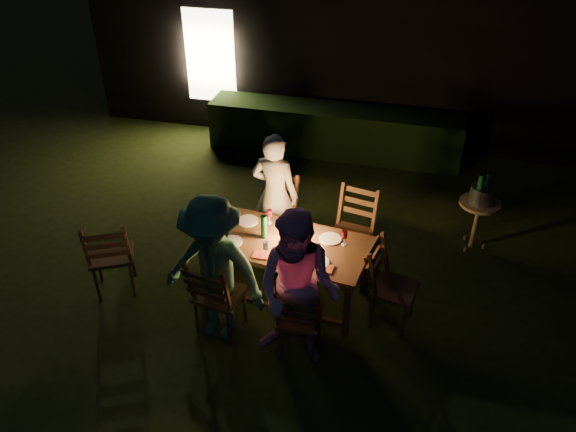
% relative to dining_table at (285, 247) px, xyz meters
% --- Properties ---
extents(garden_envelope, '(40.00, 40.00, 3.20)m').
position_rel_dining_table_xyz_m(garden_envelope, '(0.36, 6.16, 0.89)').
color(garden_envelope, black).
rests_on(garden_envelope, ground).
extents(dining_table, '(1.92, 1.12, 0.76)m').
position_rel_dining_table_xyz_m(dining_table, '(0.00, 0.00, 0.00)').
color(dining_table, '#4D2D19').
rests_on(dining_table, ground).
extents(chair_near_left, '(0.54, 0.57, 1.05)m').
position_rel_dining_table_xyz_m(chair_near_left, '(-0.54, -0.71, -0.37)').
color(chair_near_left, '#4D2D19').
rests_on(chair_near_left, ground).
extents(chair_near_right, '(0.43, 0.46, 0.95)m').
position_rel_dining_table_xyz_m(chair_near_right, '(0.36, -0.82, -0.40)').
color(chair_near_right, '#4D2D19').
rests_on(chair_near_right, ground).
extents(chair_far_left, '(0.55, 0.58, 1.07)m').
position_rel_dining_table_xyz_m(chair_far_left, '(-0.36, 0.82, -0.36)').
color(chair_far_left, '#4D2D19').
rests_on(chair_far_left, ground).
extents(chair_far_right, '(0.57, 0.60, 1.08)m').
position_rel_dining_table_xyz_m(chair_far_right, '(0.64, 0.70, -0.36)').
color(chair_far_right, '#4D2D19').
rests_on(chair_far_right, ground).
extents(chair_end, '(0.57, 0.55, 1.03)m').
position_rel_dining_table_xyz_m(chair_end, '(1.22, -0.14, -0.38)').
color(chair_end, '#4D2D19').
rests_on(chair_end, ground).
extents(chair_spare, '(0.66, 0.68, 1.08)m').
position_rel_dining_table_xyz_m(chair_spare, '(-1.95, -0.40, -0.36)').
color(chair_spare, '#4D2D19').
rests_on(chair_spare, ground).
extents(person_house_side, '(0.63, 0.45, 1.62)m').
position_rel_dining_table_xyz_m(person_house_side, '(-0.35, 0.87, 0.12)').
color(person_house_side, white).
rests_on(person_house_side, ground).
extents(person_opp_right, '(0.91, 0.75, 1.73)m').
position_rel_dining_table_xyz_m(person_opp_right, '(0.35, -0.87, 0.18)').
color(person_opp_right, '#E59DCF').
rests_on(person_opp_right, ground).
extents(person_opp_left, '(1.16, 0.75, 1.69)m').
position_rel_dining_table_xyz_m(person_opp_left, '(-0.54, -0.76, 0.16)').
color(person_opp_left, '#34694B').
rests_on(person_opp_left, ground).
extents(lantern, '(0.16, 0.16, 0.35)m').
position_rel_dining_table_xyz_m(lantern, '(0.06, 0.04, 0.23)').
color(lantern, white).
rests_on(lantern, dining_table).
extents(plate_far_left, '(0.25, 0.25, 0.01)m').
position_rel_dining_table_xyz_m(plate_far_left, '(-0.52, 0.28, 0.08)').
color(plate_far_left, white).
rests_on(plate_far_left, dining_table).
extents(plate_near_left, '(0.25, 0.25, 0.01)m').
position_rel_dining_table_xyz_m(plate_near_left, '(-0.57, -0.16, 0.08)').
color(plate_near_left, white).
rests_on(plate_near_left, dining_table).
extents(plate_far_right, '(0.25, 0.25, 0.01)m').
position_rel_dining_table_xyz_m(plate_far_right, '(0.47, 0.17, 0.08)').
color(plate_far_right, white).
rests_on(plate_far_right, dining_table).
extents(plate_near_right, '(0.25, 0.25, 0.01)m').
position_rel_dining_table_xyz_m(plate_near_right, '(0.42, -0.27, 0.08)').
color(plate_near_right, white).
rests_on(plate_near_right, dining_table).
extents(wineglass_a, '(0.06, 0.06, 0.18)m').
position_rel_dining_table_xyz_m(wineglass_a, '(-0.27, 0.31, 0.16)').
color(wineglass_a, '#59070F').
rests_on(wineglass_a, dining_table).
extents(wineglass_b, '(0.06, 0.06, 0.18)m').
position_rel_dining_table_xyz_m(wineglass_b, '(-0.73, -0.04, 0.16)').
color(wineglass_b, '#59070F').
rests_on(wineglass_b, dining_table).
extents(wineglass_c, '(0.06, 0.06, 0.18)m').
position_rel_dining_table_xyz_m(wineglass_c, '(0.27, -0.31, 0.16)').
color(wineglass_c, '#59070F').
rests_on(wineglass_c, dining_table).
extents(wineglass_d, '(0.06, 0.06, 0.18)m').
position_rel_dining_table_xyz_m(wineglass_d, '(0.64, 0.11, 0.16)').
color(wineglass_d, '#59070F').
rests_on(wineglass_d, dining_table).
extents(wineglass_e, '(0.06, 0.06, 0.18)m').
position_rel_dining_table_xyz_m(wineglass_e, '(-0.13, -0.29, 0.16)').
color(wineglass_e, silver).
rests_on(wineglass_e, dining_table).
extents(bottle_table, '(0.07, 0.07, 0.28)m').
position_rel_dining_table_xyz_m(bottle_table, '(-0.25, 0.03, 0.22)').
color(bottle_table, '#0F471E').
rests_on(bottle_table, dining_table).
extents(napkin_left, '(0.18, 0.14, 0.01)m').
position_rel_dining_table_xyz_m(napkin_left, '(-0.19, -0.30, 0.08)').
color(napkin_left, red).
rests_on(napkin_left, dining_table).
extents(napkin_right, '(0.18, 0.14, 0.01)m').
position_rel_dining_table_xyz_m(napkin_right, '(0.51, -0.36, 0.08)').
color(napkin_right, red).
rests_on(napkin_right, dining_table).
extents(phone, '(0.14, 0.07, 0.01)m').
position_rel_dining_table_xyz_m(phone, '(-0.65, -0.23, 0.08)').
color(phone, black).
rests_on(phone, dining_table).
extents(side_table, '(0.51, 0.51, 0.69)m').
position_rel_dining_table_xyz_m(side_table, '(2.13, 1.52, -0.08)').
color(side_table, olive).
rests_on(side_table, ground).
extents(ice_bucket, '(0.30, 0.30, 0.22)m').
position_rel_dining_table_xyz_m(ice_bucket, '(2.13, 1.52, 0.11)').
color(ice_bucket, '#A5A8AD').
rests_on(ice_bucket, side_table).
extents(bottle_bucket_a, '(0.07, 0.07, 0.32)m').
position_rel_dining_table_xyz_m(bottle_bucket_a, '(2.08, 1.48, 0.16)').
color(bottle_bucket_a, '#0F471E').
rests_on(bottle_bucket_a, side_table).
extents(bottle_bucket_b, '(0.07, 0.07, 0.32)m').
position_rel_dining_table_xyz_m(bottle_bucket_b, '(2.18, 1.56, 0.16)').
color(bottle_bucket_b, '#0F471E').
rests_on(bottle_bucket_b, side_table).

